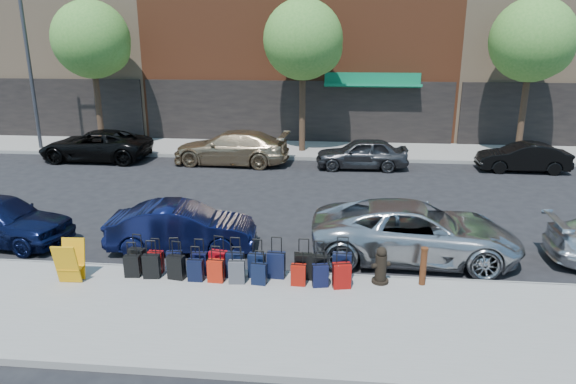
# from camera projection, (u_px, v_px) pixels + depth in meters

# --- Properties ---
(ground) EXTENTS (120.00, 120.00, 0.00)m
(ground) POSITION_uv_depth(u_px,v_px,m) (266.00, 215.00, 16.98)
(ground) COLOR black
(ground) RESTS_ON ground
(sidewalk_near) EXTENTS (60.00, 4.00, 0.15)m
(sidewalk_near) POSITION_uv_depth(u_px,v_px,m) (223.00, 315.00, 10.77)
(sidewalk_near) COLOR gray
(sidewalk_near) RESTS_ON ground
(sidewalk_far) EXTENTS (60.00, 4.00, 0.15)m
(sidewalk_far) POSITION_uv_depth(u_px,v_px,m) (293.00, 149.00, 26.48)
(sidewalk_far) COLOR gray
(sidewalk_far) RESTS_ON ground
(curb_near) EXTENTS (60.00, 0.08, 0.15)m
(curb_near) POSITION_uv_depth(u_px,v_px,m) (241.00, 273.00, 12.69)
(curb_near) COLOR gray
(curb_near) RESTS_ON ground
(curb_far) EXTENTS (60.00, 0.08, 0.15)m
(curb_far) POSITION_uv_depth(u_px,v_px,m) (289.00, 158.00, 24.55)
(curb_far) COLOR gray
(curb_far) RESTS_ON ground
(tree_left) EXTENTS (3.80, 3.80, 7.27)m
(tree_left) POSITION_uv_depth(u_px,v_px,m) (94.00, 42.00, 25.38)
(tree_left) COLOR black
(tree_left) RESTS_ON sidewalk_far
(tree_center) EXTENTS (3.80, 3.80, 7.27)m
(tree_center) POSITION_uv_depth(u_px,v_px,m) (306.00, 42.00, 24.39)
(tree_center) COLOR black
(tree_center) RESTS_ON sidewalk_far
(tree_right) EXTENTS (3.80, 3.80, 7.27)m
(tree_right) POSITION_uv_depth(u_px,v_px,m) (535.00, 42.00, 23.39)
(tree_right) COLOR black
(tree_right) RESTS_ON sidewalk_far
(streetlight) EXTENTS (2.59, 0.18, 8.00)m
(streetlight) POSITION_uv_depth(u_px,v_px,m) (32.00, 58.00, 25.21)
(streetlight) COLOR #333338
(streetlight) RESTS_ON sidewalk_far
(suitcase_front_0) EXTENTS (0.42, 0.28, 0.95)m
(suitcase_front_0) POSITION_uv_depth(u_px,v_px,m) (137.00, 260.00, 12.53)
(suitcase_front_0) COLOR black
(suitcase_front_0) RESTS_ON sidewalk_near
(suitcase_front_1) EXTENTS (0.36, 0.20, 0.86)m
(suitcase_front_1) POSITION_uv_depth(u_px,v_px,m) (156.00, 262.00, 12.49)
(suitcase_front_1) COLOR maroon
(suitcase_front_1) RESTS_ON sidewalk_near
(suitcase_front_2) EXTENTS (0.40, 0.26, 0.90)m
(suitcase_front_2) POSITION_uv_depth(u_px,v_px,m) (175.00, 262.00, 12.43)
(suitcase_front_2) COLOR black
(suitcase_front_2) RESTS_ON sidewalk_near
(suitcase_front_3) EXTENTS (0.38, 0.22, 0.90)m
(suitcase_front_3) POSITION_uv_depth(u_px,v_px,m) (199.00, 263.00, 12.37)
(suitcase_front_3) COLOR black
(suitcase_front_3) RESTS_ON sidewalk_near
(suitcase_front_4) EXTENTS (0.44, 0.30, 0.99)m
(suitcase_front_4) POSITION_uv_depth(u_px,v_px,m) (218.00, 263.00, 12.33)
(suitcase_front_4) COLOR maroon
(suitcase_front_4) RESTS_ON sidewalk_near
(suitcase_front_5) EXTENTS (0.42, 0.24, 0.99)m
(suitcase_front_5) POSITION_uv_depth(u_px,v_px,m) (235.00, 265.00, 12.24)
(suitcase_front_5) COLOR black
(suitcase_front_5) RESTS_ON sidewalk_near
(suitcase_front_6) EXTENTS (0.42, 0.26, 0.95)m
(suitcase_front_6) POSITION_uv_depth(u_px,v_px,m) (257.00, 265.00, 12.22)
(suitcase_front_6) COLOR black
(suitcase_front_6) RESTS_ON sidewalk_near
(suitcase_front_7) EXTENTS (0.44, 0.26, 1.01)m
(suitcase_front_7) POSITION_uv_depth(u_px,v_px,m) (276.00, 265.00, 12.20)
(suitcase_front_7) COLOR black
(suitcase_front_7) RESTS_ON sidewalk_near
(suitcase_front_8) EXTENTS (0.41, 0.23, 0.99)m
(suitcase_front_8) POSITION_uv_depth(u_px,v_px,m) (303.00, 266.00, 12.16)
(suitcase_front_8) COLOR black
(suitcase_front_8) RESTS_ON sidewalk_near
(suitcase_front_9) EXTENTS (0.41, 0.23, 0.96)m
(suitcase_front_9) POSITION_uv_depth(u_px,v_px,m) (318.00, 268.00, 12.10)
(suitcase_front_9) COLOR black
(suitcase_front_9) RESTS_ON sidewalk_near
(suitcase_front_10) EXTENTS (0.45, 0.26, 1.07)m
(suitcase_front_10) POSITION_uv_depth(u_px,v_px,m) (342.00, 266.00, 12.08)
(suitcase_front_10) COLOR black
(suitcase_front_10) RESTS_ON sidewalk_near
(suitcase_back_0) EXTENTS (0.38, 0.24, 0.86)m
(suitcase_back_0) POSITION_uv_depth(u_px,v_px,m) (132.00, 266.00, 12.26)
(suitcase_back_0) COLOR black
(suitcase_back_0) RESTS_ON sidewalk_near
(suitcase_back_1) EXTENTS (0.41, 0.26, 0.93)m
(suitcase_back_1) POSITION_uv_depth(u_px,v_px,m) (152.00, 266.00, 12.20)
(suitcase_back_1) COLOR black
(suitcase_back_1) RESTS_ON sidewalk_near
(suitcase_back_2) EXTENTS (0.42, 0.29, 0.93)m
(suitcase_back_2) POSITION_uv_depth(u_px,v_px,m) (176.00, 267.00, 12.15)
(suitcase_back_2) COLOR black
(suitcase_back_2) RESTS_ON sidewalk_near
(suitcase_back_3) EXTENTS (0.36, 0.21, 0.85)m
(suitcase_back_3) POSITION_uv_depth(u_px,v_px,m) (196.00, 270.00, 12.06)
(suitcase_back_3) COLOR black
(suitcase_back_3) RESTS_ON sidewalk_near
(suitcase_back_4) EXTENTS (0.38, 0.23, 0.88)m
(suitcase_back_4) POSITION_uv_depth(u_px,v_px,m) (216.00, 271.00, 12.00)
(suitcase_back_4) COLOR #AD1D0B
(suitcase_back_4) RESTS_ON sidewalk_near
(suitcase_back_5) EXTENTS (0.39, 0.25, 0.89)m
(suitcase_back_5) POSITION_uv_depth(u_px,v_px,m) (237.00, 272.00, 11.94)
(suitcase_back_5) COLOR #414146
(suitcase_back_5) RESTS_ON sidewalk_near
(suitcase_back_6) EXTENTS (0.36, 0.23, 0.82)m
(suitcase_back_6) POSITION_uv_depth(u_px,v_px,m) (259.00, 274.00, 11.89)
(suitcase_back_6) COLOR black
(suitcase_back_6) RESTS_ON sidewalk_near
(suitcase_back_8) EXTENTS (0.35, 0.21, 0.81)m
(suitcase_back_8) POSITION_uv_depth(u_px,v_px,m) (298.00, 275.00, 11.84)
(suitcase_back_8) COLOR maroon
(suitcase_back_8) RESTS_ON sidewalk_near
(suitcase_back_9) EXTENTS (0.39, 0.27, 0.86)m
(suitcase_back_9) POSITION_uv_depth(u_px,v_px,m) (320.00, 275.00, 11.78)
(suitcase_back_9) COLOR black
(suitcase_back_9) RESTS_ON sidewalk_near
(suitcase_back_10) EXTENTS (0.44, 0.31, 0.95)m
(suitcase_back_10) POSITION_uv_depth(u_px,v_px,m) (342.00, 276.00, 11.70)
(suitcase_back_10) COLOR maroon
(suitcase_back_10) RESTS_ON sidewalk_near
(fire_hydrant) EXTENTS (0.45, 0.40, 0.89)m
(fire_hydrant) POSITION_uv_depth(u_px,v_px,m) (381.00, 266.00, 11.92)
(fire_hydrant) COLOR black
(fire_hydrant) RESTS_ON sidewalk_near
(bollard) EXTENTS (0.17, 0.17, 0.91)m
(bollard) POSITION_uv_depth(u_px,v_px,m) (423.00, 266.00, 11.81)
(bollard) COLOR #38190C
(bollard) RESTS_ON sidewalk_near
(display_rack) EXTENTS (0.57, 0.62, 0.98)m
(display_rack) POSITION_uv_depth(u_px,v_px,m) (70.00, 262.00, 11.97)
(display_rack) COLOR orange
(display_rack) RESTS_ON sidewalk_near
(car_near_1) EXTENTS (4.11, 1.77, 1.32)m
(car_near_1) POSITION_uv_depth(u_px,v_px,m) (182.00, 227.00, 14.06)
(car_near_1) COLOR #0C1136
(car_near_1) RESTS_ON ground
(car_near_2) EXTENTS (5.48, 2.65, 1.50)m
(car_near_2) POSITION_uv_depth(u_px,v_px,m) (415.00, 231.00, 13.52)
(car_near_2) COLOR #B3B6BB
(car_near_2) RESTS_ON ground
(car_far_0) EXTENTS (5.18, 2.42, 1.43)m
(car_far_0) POSITION_uv_depth(u_px,v_px,m) (96.00, 145.00, 24.31)
(car_far_0) COLOR black
(car_far_0) RESTS_ON ground
(car_far_1) EXTENTS (5.44, 2.48, 1.54)m
(car_far_1) POSITION_uv_depth(u_px,v_px,m) (231.00, 148.00, 23.58)
(car_far_1) COLOR tan
(car_far_1) RESTS_ON ground
(car_far_2) EXTENTS (4.09, 1.74, 1.38)m
(car_far_2) POSITION_uv_depth(u_px,v_px,m) (362.00, 153.00, 22.79)
(car_far_2) COLOR #353538
(car_far_2) RESTS_ON ground
(car_far_3) EXTENTS (3.84, 1.41, 1.26)m
(car_far_3) POSITION_uv_depth(u_px,v_px,m) (523.00, 157.00, 22.32)
(car_far_3) COLOR black
(car_far_3) RESTS_ON ground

